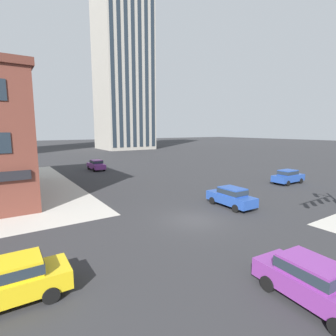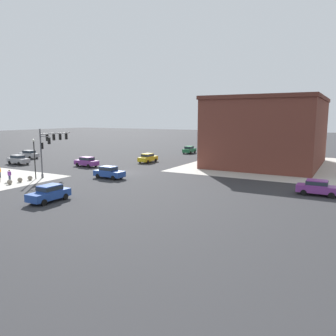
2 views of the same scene
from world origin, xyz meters
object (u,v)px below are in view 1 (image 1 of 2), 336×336
at_px(car_main_northbound_far, 288,176).
at_px(car_main_southbound_near, 231,196).
at_px(car_cross_eastbound, 8,281).
at_px(car_main_mid, 313,281).
at_px(car_cross_westbound, 96,165).

relative_size(car_main_northbound_far, car_main_southbound_near, 0.99).
distance_m(car_cross_eastbound, car_main_mid, 11.43).
xyz_separation_m(car_cross_eastbound, car_cross_westbound, (13.21, 30.35, 0.00)).
distance_m(car_cross_westbound, car_main_mid, 36.82).
xyz_separation_m(car_main_southbound_near, car_cross_eastbound, (-16.35, -4.12, 0.00)).
relative_size(car_cross_westbound, car_main_mid, 0.98).
bearing_deg(car_cross_westbound, car_cross_eastbound, -113.53).
bearing_deg(car_main_northbound_far, car_cross_eastbound, -166.48).
relative_size(car_cross_eastbound, car_main_mid, 0.98).
distance_m(car_main_northbound_far, car_main_southbound_near, 13.32).
xyz_separation_m(car_main_southbound_near, car_cross_westbound, (-3.14, 26.23, 0.00)).
xyz_separation_m(car_main_southbound_near, car_main_mid, (-6.81, -10.41, 0.00)).
distance_m(car_main_southbound_near, car_cross_westbound, 26.42).
bearing_deg(car_main_mid, car_main_southbound_near, 56.82).
bearing_deg(car_main_northbound_far, car_cross_westbound, 124.71).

